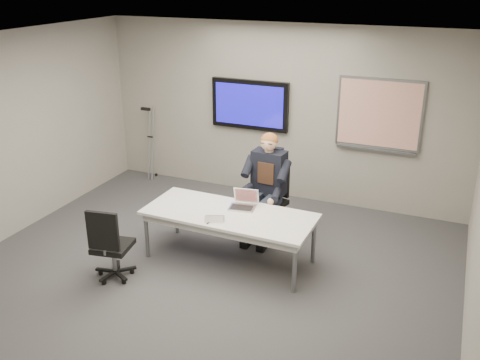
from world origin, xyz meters
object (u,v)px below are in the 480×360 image
at_px(office_chair_near, 112,257).
at_px(laptop, 244,203).
at_px(office_chair_far, 271,210).
at_px(conference_table, 229,218).
at_px(seated_person, 264,198).

xyz_separation_m(office_chair_near, laptop, (1.22, 1.22, 0.43)).
distance_m(office_chair_far, laptop, 0.90).
bearing_deg(office_chair_near, conference_table, -148.62).
bearing_deg(seated_person, conference_table, -98.67).
bearing_deg(laptop, office_chair_far, 74.68).
height_order(office_chair_near, laptop, office_chair_near).
height_order(conference_table, office_chair_far, office_chair_far).
bearing_deg(office_chair_far, office_chair_near, -108.67).
height_order(office_chair_near, seated_person, seated_person).
xyz_separation_m(conference_table, seated_person, (0.18, 0.78, 0.00)).
bearing_deg(seated_person, office_chair_near, -122.16).
bearing_deg(laptop, office_chair_near, -143.70).
xyz_separation_m(office_chair_far, office_chair_near, (-1.31, -2.01, 0.00)).
bearing_deg(office_chair_far, conference_table, -86.04).
relative_size(conference_table, laptop, 6.08).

